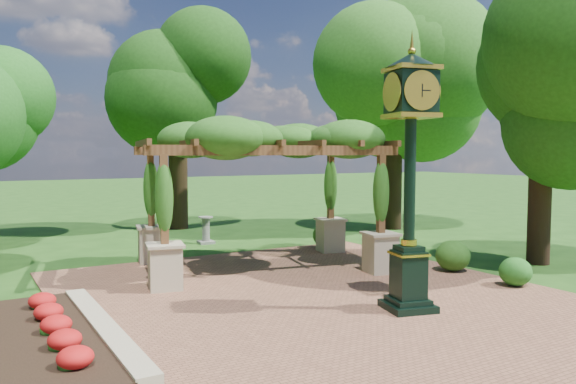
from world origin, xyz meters
TOP-DOWN VIEW (x-y plane):
  - ground at (0.00, 0.00)m, footprint 120.00×120.00m
  - brick_plaza at (0.00, 1.00)m, footprint 10.00×12.00m
  - border_wall at (-4.60, 0.50)m, footprint 0.35×5.00m
  - flower_bed at (-5.50, 0.50)m, footprint 1.50×5.00m
  - pedestal_clock at (0.97, -0.46)m, footprint 1.21×1.21m
  - pergola at (0.41, 4.61)m, footprint 6.94×5.12m
  - sundial at (0.73, 9.25)m, footprint 0.56×0.56m
  - shrub_front at (4.46, -0.24)m, footprint 0.88×0.88m
  - shrub_mid at (4.46, 1.65)m, footprint 1.06×1.06m
  - shrub_back at (3.66, 6.23)m, footprint 1.19×1.19m
  - tree_north at (1.24, 13.39)m, footprint 4.08×4.08m
  - tree_east_far at (8.74, 8.87)m, footprint 5.37×5.37m
  - tree_east_near at (7.41, 1.27)m, footprint 4.32×4.32m

SIDE VIEW (x-z plane):
  - ground at x=0.00m, z-range 0.00..0.00m
  - brick_plaza at x=0.00m, z-range 0.00..0.04m
  - flower_bed at x=-5.50m, z-range 0.00..0.36m
  - border_wall at x=-4.60m, z-range 0.00..0.40m
  - shrub_front at x=4.46m, z-range 0.04..0.70m
  - sundial at x=0.73m, z-range -0.06..0.87m
  - shrub_mid at x=4.46m, z-range 0.04..0.83m
  - shrub_back at x=3.66m, z-range 0.04..0.85m
  - pedestal_clock at x=0.97m, z-range 0.49..5.54m
  - pergola at x=0.41m, z-range 1.26..5.21m
  - tree_east_near at x=7.41m, z-range 1.33..8.45m
  - tree_east_far at x=8.74m, z-range 1.65..10.39m
  - tree_north at x=1.24m, z-range 1.62..10.48m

